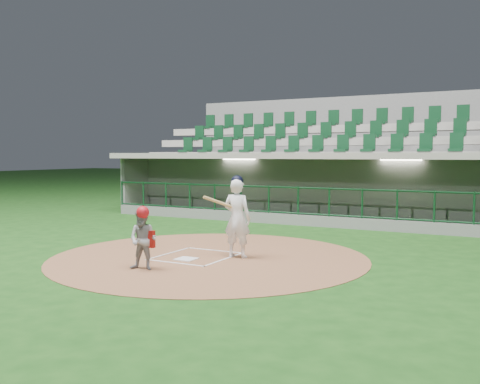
# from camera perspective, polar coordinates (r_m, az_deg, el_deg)

# --- Properties ---
(ground) EXTENTS (120.00, 120.00, 0.00)m
(ground) POSITION_cam_1_polar(r_m,az_deg,el_deg) (12.61, -3.99, -6.70)
(ground) COLOR #153E11
(ground) RESTS_ON ground
(dirt_circle) EXTENTS (7.20, 7.20, 0.01)m
(dirt_circle) POSITION_cam_1_polar(r_m,az_deg,el_deg) (12.29, -3.29, -6.95)
(dirt_circle) COLOR brown
(dirt_circle) RESTS_ON ground
(home_plate) EXTENTS (0.43, 0.43, 0.02)m
(home_plate) POSITION_cam_1_polar(r_m,az_deg,el_deg) (12.03, -5.77, -7.12)
(home_plate) COLOR white
(home_plate) RESTS_ON dirt_circle
(batter_box_chalk) EXTENTS (1.55, 1.80, 0.01)m
(batter_box_chalk) POSITION_cam_1_polar(r_m,az_deg,el_deg) (12.36, -4.73, -6.84)
(batter_box_chalk) COLOR silver
(batter_box_chalk) RESTS_ON ground
(dugout_structure) EXTENTS (16.40, 3.70, 3.00)m
(dugout_structure) POSITION_cam_1_polar(r_m,az_deg,el_deg) (19.47, 8.61, -0.09)
(dugout_structure) COLOR gray
(dugout_structure) RESTS_ON ground
(seating_deck) EXTENTS (17.00, 6.72, 5.15)m
(seating_deck) POSITION_cam_1_polar(r_m,az_deg,el_deg) (22.41, 10.95, 1.59)
(seating_deck) COLOR slate
(seating_deck) RESTS_ON ground
(batter) EXTENTS (0.87, 0.87, 1.87)m
(batter) POSITION_cam_1_polar(r_m,az_deg,el_deg) (12.08, -0.32, -2.63)
(batter) COLOR white
(batter) RESTS_ON dirt_circle
(catcher) EXTENTS (0.68, 0.58, 1.30)m
(catcher) POSITION_cam_1_polar(r_m,az_deg,el_deg) (11.01, -10.29, -4.90)
(catcher) COLOR gray
(catcher) RESTS_ON dirt_circle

